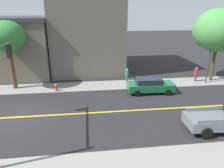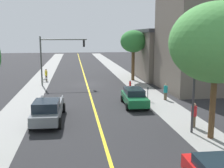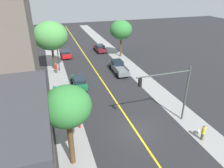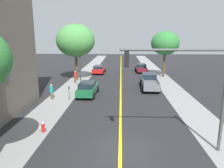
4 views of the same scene
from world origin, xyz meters
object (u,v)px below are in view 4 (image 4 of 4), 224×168
at_px(street_lamp, 80,59).
at_px(red_sedan_left_curb, 99,69).
at_px(pedestrian_teal_shirt, 52,91).
at_px(green_sedan_left_curb, 88,88).
at_px(grey_pickup_truck, 150,82).
at_px(traffic_light_mast, 192,79).
at_px(parking_meter, 69,91).
at_px(maroon_sedan_right_curb, 141,68).
at_px(street_tree_left_far, 165,43).
at_px(fire_hydrant, 43,127).
at_px(street_tree_right_corner, 76,41).
at_px(pedestrian_red_shirt, 75,77).

relative_size(street_lamp, red_sedan_left_curb, 1.13).
bearing_deg(pedestrian_teal_shirt, street_lamp, 159.68).
distance_m(green_sedan_left_curb, grey_pickup_truck, 8.34).
bearing_deg(street_lamp, traffic_light_mast, -62.82).
bearing_deg(pedestrian_teal_shirt, red_sedan_left_curb, 156.79).
height_order(parking_meter, green_sedan_left_curb, green_sedan_left_curb).
bearing_deg(red_sedan_left_curb, traffic_light_mast, -161.75).
bearing_deg(street_lamp, maroon_sedan_right_curb, 42.24).
bearing_deg(street_tree_left_far, grey_pickup_truck, -112.39).
relative_size(fire_hydrant, pedestrian_teal_shirt, 0.47).
height_order(green_sedan_left_curb, pedestrian_teal_shirt, pedestrian_teal_shirt).
bearing_deg(pedestrian_teal_shirt, green_sedan_left_curb, 103.83).
relative_size(street_tree_right_corner, grey_pickup_truck, 1.36).
xyz_separation_m(maroon_sedan_right_curb, grey_pickup_truck, (-0.05, -12.71, 0.06)).
bearing_deg(street_tree_right_corner, street_lamp, -54.30).
height_order(parking_meter, maroon_sedan_right_curb, maroon_sedan_right_curb).
bearing_deg(fire_hydrant, street_tree_right_corner, 94.13).
distance_m(traffic_light_mast, street_lamp, 21.74).
distance_m(street_lamp, maroon_sedan_right_curb, 13.43).
relative_size(red_sedan_left_curb, green_sedan_left_curb, 0.99).
bearing_deg(pedestrian_red_shirt, street_lamp, 100.05).
bearing_deg(street_tree_left_far, maroon_sedan_right_curb, 126.20).
bearing_deg(fire_hydrant, maroon_sedan_right_curb, 70.57).
bearing_deg(street_tree_left_far, green_sedan_left_curb, -132.46).
bearing_deg(grey_pickup_truck, maroon_sedan_right_curb, 1.98).
relative_size(street_tree_right_corner, street_tree_left_far, 1.13).
relative_size(street_lamp, pedestrian_red_shirt, 3.07).
bearing_deg(traffic_light_mast, grey_pickup_truck, -89.22).
distance_m(street_lamp, red_sedan_left_curb, 8.14).
bearing_deg(parking_meter, pedestrian_teal_shirt, -177.82).
xyz_separation_m(street_tree_left_far, traffic_light_mast, (-3.16, -23.65, -1.19)).
bearing_deg(pedestrian_red_shirt, street_tree_right_corner, 135.32).
bearing_deg(grey_pickup_truck, pedestrian_red_shirt, 76.87).
bearing_deg(red_sedan_left_curb, street_tree_right_corner, 158.13).
bearing_deg(street_tree_right_corner, red_sedan_left_curb, 66.41).
relative_size(street_tree_left_far, traffic_light_mast, 1.18).
distance_m(red_sedan_left_curb, pedestrian_red_shirt, 8.84).
bearing_deg(maroon_sedan_right_curb, street_lamp, 130.02).
bearing_deg(street_tree_left_far, red_sedan_left_curb, 164.38).
bearing_deg(street_tree_right_corner, parking_meter, -83.06).
xyz_separation_m(street_tree_left_far, grey_pickup_truck, (-3.37, -8.17, -4.62)).
height_order(street_tree_left_far, pedestrian_red_shirt, street_tree_left_far).
xyz_separation_m(fire_hydrant, green_sedan_left_curb, (1.69, 9.74, 0.44)).
xyz_separation_m(traffic_light_mast, maroon_sedan_right_curb, (-0.16, 28.18, -3.48)).
height_order(street_lamp, pedestrian_teal_shirt, street_lamp).
relative_size(traffic_light_mast, grey_pickup_truck, 1.02).
xyz_separation_m(traffic_light_mast, pedestrian_teal_shirt, (-11.32, 10.05, -3.46)).
xyz_separation_m(fire_hydrant, parking_meter, (-0.07, 8.08, 0.54)).
bearing_deg(grey_pickup_truck, green_sedan_left_curb, 118.42).
bearing_deg(fire_hydrant, red_sedan_left_curb, 86.65).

